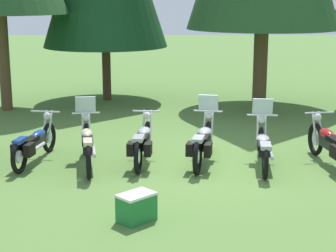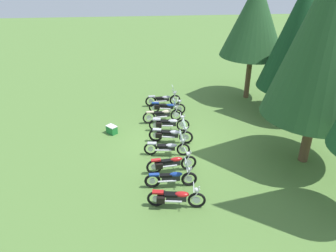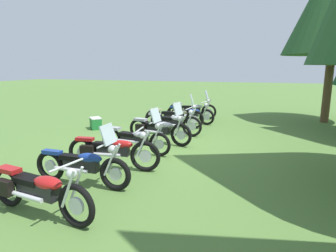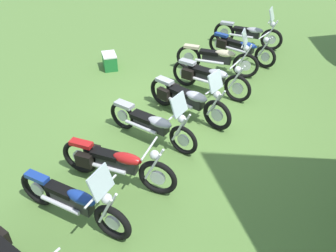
% 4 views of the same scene
% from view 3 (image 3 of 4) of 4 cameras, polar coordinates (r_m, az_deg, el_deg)
% --- Properties ---
extents(ground_plane, '(80.00, 80.00, 0.00)m').
position_cam_3_polar(ground_plane, '(9.51, -2.66, -3.40)').
color(ground_plane, '#547A38').
extents(motorcycle_0, '(0.64, 2.33, 1.37)m').
position_cam_3_polar(motorcycle_0, '(13.98, 4.89, 3.35)').
color(motorcycle_0, black).
rests_on(motorcycle_0, ground_plane).
extents(motorcycle_1, '(0.80, 2.29, 1.00)m').
position_cam_3_polar(motorcycle_1, '(12.82, 4.03, 2.46)').
color(motorcycle_1, black).
rests_on(motorcycle_1, ground_plane).
extents(motorcycle_2, '(0.65, 2.41, 1.38)m').
position_cam_3_polar(motorcycle_2, '(11.76, 1.38, 1.96)').
color(motorcycle_2, black).
rests_on(motorcycle_2, ground_plane).
extents(motorcycle_3, '(0.70, 2.29, 1.02)m').
position_cam_3_polar(motorcycle_3, '(10.62, 0.55, 0.81)').
color(motorcycle_3, black).
rests_on(motorcycle_3, ground_plane).
extents(motorcycle_4, '(0.88, 2.33, 1.38)m').
position_cam_3_polar(motorcycle_4, '(9.42, -1.93, -0.51)').
color(motorcycle_4, black).
rests_on(motorcycle_4, ground_plane).
extents(motorcycle_5, '(0.66, 2.29, 1.35)m').
position_cam_3_polar(motorcycle_5, '(8.41, -6.45, -2.27)').
color(motorcycle_5, black).
rests_on(motorcycle_5, ground_plane).
extents(motorcycle_6, '(0.71, 2.35, 1.02)m').
position_cam_3_polar(motorcycle_6, '(7.16, -11.07, -4.78)').
color(motorcycle_6, black).
rests_on(motorcycle_6, ground_plane).
extents(motorcycle_7, '(0.77, 2.27, 1.36)m').
position_cam_3_polar(motorcycle_7, '(6.31, -16.44, -7.36)').
color(motorcycle_7, black).
rests_on(motorcycle_7, ground_plane).
extents(motorcycle_8, '(0.79, 2.31, 1.01)m').
position_cam_3_polar(motorcycle_8, '(5.36, -24.33, -11.30)').
color(motorcycle_8, black).
rests_on(motorcycle_8, ground_plane).
extents(picnic_cooler, '(0.69, 0.68, 0.46)m').
position_cam_3_polar(picnic_cooler, '(12.00, -14.03, 0.54)').
color(picnic_cooler, '#1E7233').
rests_on(picnic_cooler, ground_plane).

